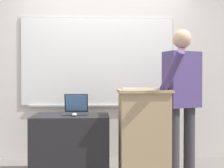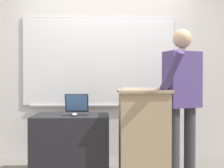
{
  "view_description": "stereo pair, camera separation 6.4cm",
  "coord_description": "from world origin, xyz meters",
  "px_view_note": "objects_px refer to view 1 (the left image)",
  "views": [
    {
      "loc": [
        -0.08,
        -2.82,
        1.16
      ],
      "look_at": [
        0.07,
        0.38,
        1.1
      ],
      "focal_mm": 45.0,
      "sensor_mm": 36.0,
      "label": 1
    },
    {
      "loc": [
        -0.02,
        -2.82,
        1.16
      ],
      "look_at": [
        0.07,
        0.38,
        1.1
      ],
      "focal_mm": 45.0,
      "sensor_mm": 36.0,
      "label": 2
    }
  ],
  "objects_px": {
    "side_desk": "(72,146)",
    "computer_mouse_by_laptop": "(74,115)",
    "laptop": "(76,108)",
    "computer_mouse_by_keyboard": "(166,88)",
    "wireless_keyboard": "(142,89)",
    "person_presenter": "(182,93)",
    "lectern_podium": "(143,136)"
  },
  "relations": [
    {
      "from": "lectern_podium",
      "to": "computer_mouse_by_laptop",
      "type": "height_order",
      "value": "lectern_podium"
    },
    {
      "from": "lectern_podium",
      "to": "computer_mouse_by_laptop",
      "type": "xyz_separation_m",
      "value": [
        -0.78,
        0.05,
        0.24
      ]
    },
    {
      "from": "side_desk",
      "to": "computer_mouse_by_laptop",
      "type": "bearing_deg",
      "value": -70.15
    },
    {
      "from": "person_presenter",
      "to": "computer_mouse_by_keyboard",
      "type": "distance_m",
      "value": 0.24
    },
    {
      "from": "laptop",
      "to": "computer_mouse_by_keyboard",
      "type": "relative_size",
      "value": 2.97
    },
    {
      "from": "person_presenter",
      "to": "wireless_keyboard",
      "type": "bearing_deg",
      "value": 168.7
    },
    {
      "from": "side_desk",
      "to": "computer_mouse_by_laptop",
      "type": "xyz_separation_m",
      "value": [
        0.05,
        -0.12,
        0.39
      ]
    },
    {
      "from": "wireless_keyboard",
      "to": "side_desk",
      "type": "bearing_deg",
      "value": 162.97
    },
    {
      "from": "laptop",
      "to": "side_desk",
      "type": "bearing_deg",
      "value": -113.24
    },
    {
      "from": "person_presenter",
      "to": "computer_mouse_by_laptop",
      "type": "bearing_deg",
      "value": 156.67
    },
    {
      "from": "lectern_podium",
      "to": "side_desk",
      "type": "relative_size",
      "value": 1.2
    },
    {
      "from": "side_desk",
      "to": "computer_mouse_by_laptop",
      "type": "height_order",
      "value": "computer_mouse_by_laptop"
    },
    {
      "from": "person_presenter",
      "to": "lectern_podium",
      "type": "bearing_deg",
      "value": 160.81
    },
    {
      "from": "lectern_podium",
      "to": "side_desk",
      "type": "bearing_deg",
      "value": 167.85
    },
    {
      "from": "laptop",
      "to": "computer_mouse_by_keyboard",
      "type": "xyz_separation_m",
      "value": [
        1.01,
        -0.35,
        0.24
      ]
    },
    {
      "from": "side_desk",
      "to": "person_presenter",
      "type": "height_order",
      "value": "person_presenter"
    },
    {
      "from": "person_presenter",
      "to": "computer_mouse_by_laptop",
      "type": "relative_size",
      "value": 17.25
    },
    {
      "from": "computer_mouse_by_laptop",
      "to": "side_desk",
      "type": "bearing_deg",
      "value": 109.85
    },
    {
      "from": "lectern_podium",
      "to": "wireless_keyboard",
      "type": "relative_size",
      "value": 2.39
    },
    {
      "from": "side_desk",
      "to": "wireless_keyboard",
      "type": "relative_size",
      "value": 2.0
    },
    {
      "from": "lectern_podium",
      "to": "side_desk",
      "type": "xyz_separation_m",
      "value": [
        -0.82,
        0.18,
        -0.15
      ]
    },
    {
      "from": "person_presenter",
      "to": "computer_mouse_by_laptop",
      "type": "distance_m",
      "value": 1.25
    },
    {
      "from": "lectern_podium",
      "to": "computer_mouse_by_laptop",
      "type": "relative_size",
      "value": 10.43
    },
    {
      "from": "lectern_podium",
      "to": "person_presenter",
      "type": "bearing_deg",
      "value": 2.71
    },
    {
      "from": "person_presenter",
      "to": "computer_mouse_by_keyboard",
      "type": "relative_size",
      "value": 17.25
    },
    {
      "from": "person_presenter",
      "to": "wireless_keyboard",
      "type": "distance_m",
      "value": 0.48
    },
    {
      "from": "wireless_keyboard",
      "to": "person_presenter",
      "type": "bearing_deg",
      "value": 10.6
    },
    {
      "from": "computer_mouse_by_keyboard",
      "to": "person_presenter",
      "type": "bearing_deg",
      "value": 22.98
    },
    {
      "from": "side_desk",
      "to": "person_presenter",
      "type": "relative_size",
      "value": 0.51
    },
    {
      "from": "computer_mouse_by_laptop",
      "to": "computer_mouse_by_keyboard",
      "type": "bearing_deg",
      "value": -6.77
    },
    {
      "from": "computer_mouse_by_keyboard",
      "to": "wireless_keyboard",
      "type": "bearing_deg",
      "value": 179.74
    },
    {
      "from": "lectern_podium",
      "to": "computer_mouse_by_keyboard",
      "type": "relative_size",
      "value": 10.43
    }
  ]
}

